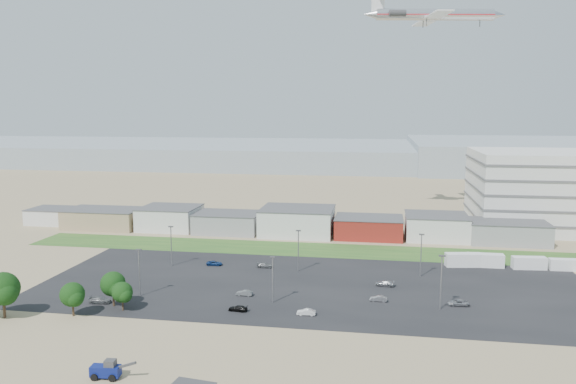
% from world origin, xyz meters
% --- Properties ---
extents(ground, '(700.00, 700.00, 0.00)m').
position_xyz_m(ground, '(0.00, 0.00, 0.00)').
color(ground, '#8F785B').
rests_on(ground, ground).
extents(parking_lot, '(120.00, 50.00, 0.01)m').
position_xyz_m(parking_lot, '(5.00, 20.00, 0.01)').
color(parking_lot, black).
rests_on(parking_lot, ground).
extents(grass_strip, '(160.00, 16.00, 0.02)m').
position_xyz_m(grass_strip, '(0.00, 52.00, 0.01)').
color(grass_strip, '#27541F').
rests_on(grass_strip, ground).
extents(hills_backdrop, '(700.00, 200.00, 9.00)m').
position_xyz_m(hills_backdrop, '(40.00, 315.00, 4.50)').
color(hills_backdrop, gray).
rests_on(hills_backdrop, ground).
extents(building_row, '(170.00, 20.00, 8.00)m').
position_xyz_m(building_row, '(-17.00, 71.00, 4.00)').
color(building_row, silver).
rests_on(building_row, ground).
extents(telehandler, '(6.89, 2.73, 2.81)m').
position_xyz_m(telehandler, '(-19.04, -27.64, 1.41)').
color(telehandler, navy).
rests_on(telehandler, ground).
extents(box_trailer_a, '(9.07, 4.11, 3.28)m').
position_xyz_m(box_trailer_a, '(39.83, 41.46, 1.64)').
color(box_trailer_a, silver).
rests_on(box_trailer_a, ground).
extents(box_trailer_b, '(8.62, 2.72, 3.23)m').
position_xyz_m(box_trailer_b, '(45.13, 42.06, 1.61)').
color(box_trailer_b, silver).
rests_on(box_trailer_b, ground).
extents(box_trailer_c, '(8.14, 3.23, 2.98)m').
position_xyz_m(box_trailer_c, '(55.22, 41.73, 1.49)').
color(box_trailer_c, silver).
rests_on(box_trailer_c, ground).
extents(box_trailer_d, '(7.42, 2.68, 2.74)m').
position_xyz_m(box_trailer_d, '(63.49, 41.97, 1.37)').
color(box_trailer_d, silver).
rests_on(box_trailer_d, ground).
extents(tree_left, '(6.53, 6.53, 9.80)m').
position_xyz_m(tree_left, '(-49.01, -8.54, 4.90)').
color(tree_left, black).
rests_on(tree_left, ground).
extents(tree_mid, '(4.88, 4.88, 7.31)m').
position_xyz_m(tree_mid, '(-36.92, -5.60, 3.66)').
color(tree_mid, black).
rests_on(tree_mid, ground).
extents(tree_right, '(5.23, 5.23, 7.85)m').
position_xyz_m(tree_right, '(-31.99, 0.73, 3.92)').
color(tree_right, black).
rests_on(tree_right, ground).
extents(tree_near, '(4.26, 4.26, 6.39)m').
position_xyz_m(tree_near, '(-29.09, -1.36, 3.20)').
color(tree_near, black).
rests_on(tree_near, ground).
extents(lightpole_front_l, '(1.16, 0.49, 9.90)m').
position_xyz_m(lightpole_front_l, '(-29.45, 7.36, 4.95)').
color(lightpole_front_l, slate).
rests_on(lightpole_front_l, ground).
extents(lightpole_front_m, '(1.11, 0.46, 9.42)m').
position_xyz_m(lightpole_front_m, '(-1.53, 7.89, 4.71)').
color(lightpole_front_m, slate).
rests_on(lightpole_front_m, ground).
extents(lightpole_front_r, '(1.26, 0.53, 10.74)m').
position_xyz_m(lightpole_front_r, '(31.16, 9.39, 5.37)').
color(lightpole_front_r, slate).
rests_on(lightpole_front_r, ground).
extents(lightpole_back_l, '(1.17, 0.49, 9.97)m').
position_xyz_m(lightpole_back_l, '(-31.37, 30.17, 4.99)').
color(lightpole_back_l, slate).
rests_on(lightpole_back_l, ground).
extents(lightpole_back_m, '(1.18, 0.49, 9.99)m').
position_xyz_m(lightpole_back_m, '(0.25, 30.68, 4.99)').
color(lightpole_back_m, slate).
rests_on(lightpole_back_m, ground).
extents(lightpole_back_r, '(1.18, 0.49, 10.05)m').
position_xyz_m(lightpole_back_r, '(28.81, 30.95, 5.03)').
color(lightpole_back_r, slate).
rests_on(lightpole_back_r, ground).
extents(airliner, '(53.54, 41.23, 14.28)m').
position_xyz_m(airliner, '(35.84, 102.28, 70.00)').
color(airliner, silver).
extents(parked_car_0, '(4.32, 2.24, 1.16)m').
position_xyz_m(parked_car_0, '(34.88, 12.05, 0.58)').
color(parked_car_0, '#A5A5AA').
rests_on(parked_car_0, ground).
extents(parked_car_1, '(3.48, 1.27, 1.14)m').
position_xyz_m(parked_car_1, '(19.35, 12.03, 0.57)').
color(parked_car_1, '#A5A5AA').
rests_on(parked_car_1, ground).
extents(parked_car_3, '(3.89, 1.96, 1.08)m').
position_xyz_m(parked_car_3, '(-7.20, 1.98, 0.54)').
color(parked_car_3, black).
rests_on(parked_car_3, ground).
extents(parked_car_4, '(3.48, 1.36, 1.13)m').
position_xyz_m(parked_car_4, '(-8.13, 11.02, 0.57)').
color(parked_car_4, '#595B5E').
rests_on(parked_car_4, ground).
extents(parked_car_6, '(4.01, 1.72, 1.15)m').
position_xyz_m(parked_car_6, '(-8.28, 32.28, 0.57)').
color(parked_car_6, '#595B5E').
rests_on(parked_car_6, ground).
extents(parked_car_9, '(4.08, 2.20, 1.09)m').
position_xyz_m(parked_car_9, '(-21.04, 32.23, 0.54)').
color(parked_car_9, navy).
rests_on(parked_car_9, ground).
extents(parked_car_10, '(4.54, 2.11, 1.28)m').
position_xyz_m(parked_car_10, '(-35.43, 1.80, 0.64)').
color(parked_car_10, '#595B5E').
rests_on(parked_car_10, ground).
extents(parked_car_12, '(4.41, 2.23, 1.23)m').
position_xyz_m(parked_car_12, '(20.60, 22.27, 0.61)').
color(parked_car_12, '#A5A5AA').
rests_on(parked_car_12, ground).
extents(parked_car_13, '(3.61, 1.49, 1.16)m').
position_xyz_m(parked_car_13, '(6.01, 2.01, 0.58)').
color(parked_car_13, silver).
rests_on(parked_car_13, ground).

